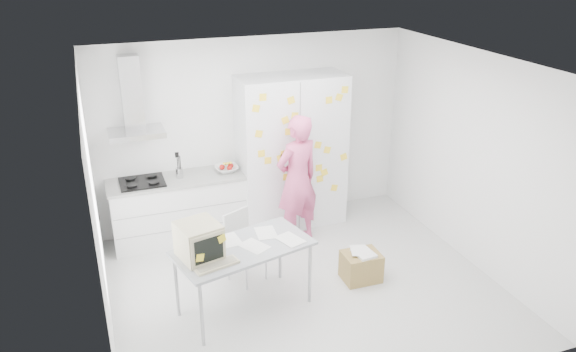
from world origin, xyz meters
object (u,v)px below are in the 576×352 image
object	(u,v)px
desk	(216,245)
chair	(243,242)
cardboard_box	(361,266)
person	(297,180)

from	to	relation	value
desk	chair	xyz separation A→B (m)	(0.46, 0.66, -0.40)
desk	cardboard_box	xyz separation A→B (m)	(1.81, 0.12, -0.71)
desk	chair	bearing A→B (deg)	40.50
person	desk	distance (m)	1.94
cardboard_box	desk	bearing A→B (deg)	-176.22
desk	cardboard_box	world-z (taller)	desk
person	chair	world-z (taller)	person
person	cardboard_box	bearing A→B (deg)	91.02
person	chair	xyz separation A→B (m)	(-0.96, -0.66, -0.41)
person	desk	xyz separation A→B (m)	(-1.42, -1.32, -0.01)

